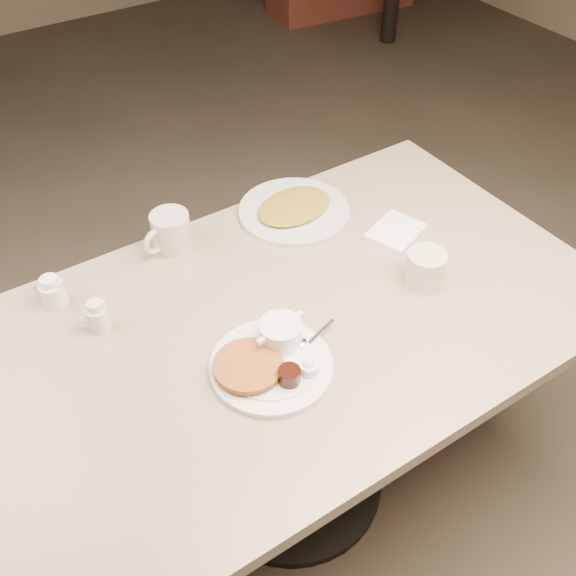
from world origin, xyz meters
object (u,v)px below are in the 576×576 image
coffee_mug_near (426,267)px  main_plate (270,358)px  diner_table (292,361)px  hash_plate (294,209)px  coffee_mug_far (170,232)px  creamer_right (52,292)px  creamer_left (97,317)px

coffee_mug_near → main_plate: bearing=-177.7°
diner_table → main_plate: 0.25m
main_plate → hash_plate: bearing=50.9°
main_plate → coffee_mug_far: coffee_mug_far is taller
coffee_mug_near → creamer_right: coffee_mug_near is taller
coffee_mug_far → hash_plate: 0.36m
coffee_mug_far → creamer_left: coffee_mug_far is taller
hash_plate → diner_table: bearing=-124.2°
main_plate → creamer_left: (-0.27, 0.31, 0.01)m
main_plate → creamer_right: creamer_right is taller
coffee_mug_far → creamer_right: coffee_mug_far is taller
diner_table → main_plate: bearing=-141.2°
main_plate → creamer_right: 0.55m
coffee_mug_near → creamer_left: size_ratio=1.83×
coffee_mug_near → creamer_left: (-0.73, 0.29, -0.01)m
creamer_right → creamer_left: bearing=-66.7°
coffee_mug_near → creamer_right: size_ratio=1.76×
main_plate → coffee_mug_near: (0.46, 0.02, 0.02)m
diner_table → hash_plate: (0.22, 0.33, 0.18)m
main_plate → coffee_mug_near: size_ratio=2.37×
coffee_mug_far → creamer_right: bearing=-173.5°
coffee_mug_far → hash_plate: bearing=-9.1°
main_plate → coffee_mug_near: coffee_mug_near is taller
coffee_mug_near → hash_plate: coffee_mug_near is taller
coffee_mug_far → creamer_right: 0.33m
creamer_left → creamer_right: bearing=113.3°
coffee_mug_near → hash_plate: bearing=105.5°
creamer_left → creamer_right: same height
diner_table → coffee_mug_near: (0.34, -0.08, 0.22)m
creamer_left → hash_plate: 0.63m
main_plate → hash_plate: (0.35, 0.43, -0.01)m
main_plate → creamer_left: size_ratio=4.33×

